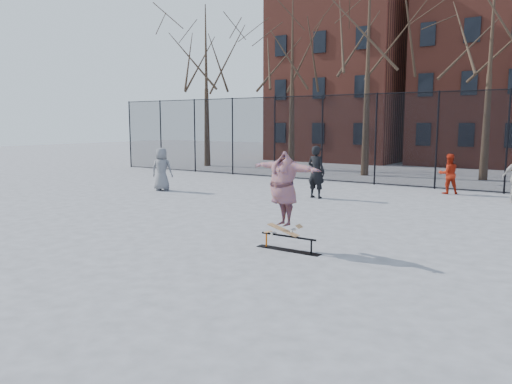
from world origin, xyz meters
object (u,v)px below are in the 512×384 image
Objects in this scene: bystander_grey at (162,169)px; skateboard at (283,233)px; skater at (284,194)px; bystander_black at (316,172)px; bystander_red at (448,174)px; skate_rail at (288,245)px.

skateboard is at bearing 125.12° from bystander_grey.
skateboard is at bearing -165.31° from skater.
skateboard is 10.44m from bystander_grey.
bystander_grey is at bearing 163.46° from skater.
bystander_black is at bearing 171.72° from bystander_grey.
skater reaches higher than bystander_grey.
bystander_grey reaches higher than bystander_red.
skater reaches higher than skateboard.
skateboard is at bearing 119.36° from bystander_black.
skate_rail is 10.56m from bystander_grey.
bystander_grey reaches higher than skateboard.
bystander_grey is at bearing -2.42° from bystander_red.
skateboard is 0.41× the size of bystander_black.
bystander_grey is (-8.91, 5.41, 0.49)m from skateboard.
bystander_red is at bearing 85.44° from skateboard.
skater is 10.43m from bystander_grey.
bystander_red reaches higher than skateboard.
bystander_red is (0.74, 10.88, 0.64)m from skate_rail.
skate_rail is 0.28m from skateboard.
bystander_black is (6.07, 1.67, 0.09)m from bystander_grey.
skate_rail is at bearing 14.69° from skater.
bystander_black is 1.24× the size of bystander_red.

